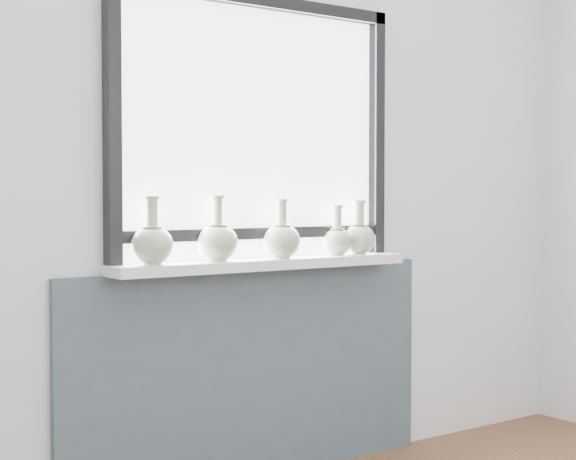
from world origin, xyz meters
TOP-DOWN VIEW (x-y plane):
  - back_wall at (0.00, 1.81)m, footprint 3.60×0.02m
  - apron_panel at (0.00, 1.78)m, footprint 1.70×0.03m
  - windowsill at (0.00, 1.71)m, footprint 1.32×0.18m
  - window at (0.00, 1.77)m, footprint 1.30×0.06m
  - vase_a at (-0.50, 1.70)m, footprint 0.15×0.15m
  - vase_b at (-0.22, 1.71)m, footprint 0.16×0.16m
  - vase_c at (0.07, 1.69)m, footprint 0.15×0.15m
  - vase_d at (0.37, 1.71)m, footprint 0.12×0.12m
  - vase_e at (0.49, 1.71)m, footprint 0.14×0.14m

SIDE VIEW (x-z plane):
  - apron_panel at x=0.00m, z-range 0.00..0.86m
  - windowsill at x=0.00m, z-range 0.86..0.90m
  - vase_d at x=0.37m, z-range 0.86..1.07m
  - vase_e at x=0.49m, z-range 0.86..1.09m
  - vase_c at x=0.07m, z-range 0.86..1.10m
  - vase_b at x=-0.22m, z-range 0.85..1.11m
  - vase_a at x=-0.50m, z-range 0.86..1.11m
  - back_wall at x=0.00m, z-range 0.00..2.60m
  - window at x=0.00m, z-range 0.92..1.97m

